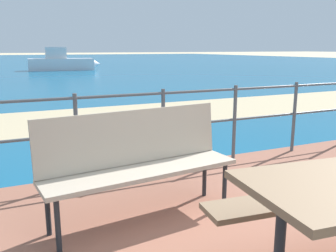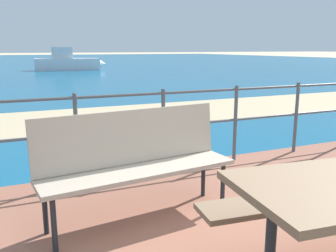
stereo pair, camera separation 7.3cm
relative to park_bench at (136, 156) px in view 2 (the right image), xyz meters
The scene contains 5 objects.
sea_water 38.59m from the park_bench, 89.01° to the left, with size 90.00×90.00×0.01m, color #145B84.
beach_strip 4.93m from the park_bench, 82.16° to the left, with size 54.00×2.70×0.01m, color tan.
park_bench is the anchor object (origin of this frame).
railing_fence 1.20m from the park_bench, 56.27° to the left, with size 5.94×0.04×0.96m.
boat_far 22.65m from the park_bench, 83.10° to the left, with size 4.73×1.57×1.51m.
Camera 2 is at (-1.56, -1.31, 1.47)m, focal length 38.56 mm.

